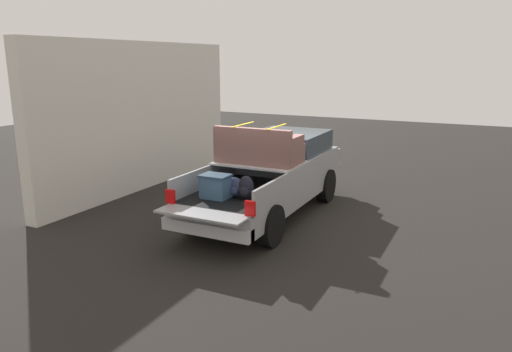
# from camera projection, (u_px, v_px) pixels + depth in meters

# --- Properties ---
(ground_plane) EXTENTS (40.00, 40.00, 0.00)m
(ground_plane) POSITION_uv_depth(u_px,v_px,m) (267.00, 215.00, 11.61)
(ground_plane) COLOR black
(pickup_truck) EXTENTS (6.05, 2.06, 2.23)m
(pickup_truck) POSITION_uv_depth(u_px,v_px,m) (274.00, 173.00, 11.70)
(pickup_truck) COLOR gray
(pickup_truck) RESTS_ON ground_plane
(building_facade) EXTENTS (8.12, 0.36, 4.14)m
(building_facade) POSITION_uv_depth(u_px,v_px,m) (143.00, 116.00, 13.84)
(building_facade) COLOR silver
(building_facade) RESTS_ON ground_plane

